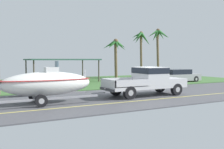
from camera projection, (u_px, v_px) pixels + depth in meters
ground at (95, 84)px, 24.22m from camera, size 36.00×22.00×0.11m
pickup_truck_towing at (150, 80)px, 16.69m from camera, size 5.86×2.08×1.91m
boat_on_trailer at (47, 83)px, 13.51m from camera, size 6.31×2.14×2.33m
parked_sedan_near at (178, 76)px, 26.32m from camera, size 4.72×1.88×1.38m
carport_awning at (61, 60)px, 27.03m from camera, size 7.26×5.41×2.49m
palm_tree_near_left at (141, 41)px, 33.64m from camera, size 2.70×2.66×6.28m
palm_tree_mid at (158, 39)px, 31.62m from camera, size 2.76×3.02×6.40m
palm_tree_far_left at (115, 48)px, 32.46m from camera, size 3.35×2.56×5.18m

